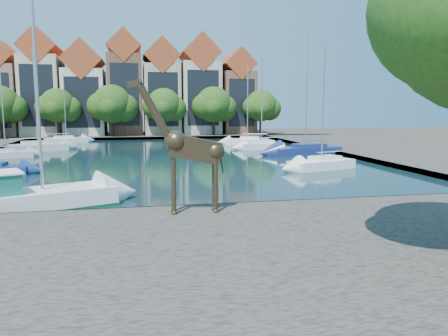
# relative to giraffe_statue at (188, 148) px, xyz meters

# --- Properties ---
(ground) EXTENTS (160.00, 160.00, 0.00)m
(ground) POSITION_rel_giraffe_statue_xyz_m (0.38, 1.49, -3.27)
(ground) COLOR #38332B
(ground) RESTS_ON ground
(water_basin) EXTENTS (38.00, 50.00, 0.08)m
(water_basin) POSITION_rel_giraffe_statue_xyz_m (0.38, 25.49, -3.23)
(water_basin) COLOR black
(water_basin) RESTS_ON ground
(near_quay) EXTENTS (50.00, 14.00, 0.50)m
(near_quay) POSITION_rel_giraffe_statue_xyz_m (0.38, -5.51, -3.02)
(near_quay) COLOR #514D46
(near_quay) RESTS_ON ground
(far_quay) EXTENTS (60.00, 16.00, 0.50)m
(far_quay) POSITION_rel_giraffe_statue_xyz_m (0.38, 57.49, -3.02)
(far_quay) COLOR #514D46
(far_quay) RESTS_ON ground
(right_quay) EXTENTS (14.00, 52.00, 0.50)m
(right_quay) POSITION_rel_giraffe_statue_xyz_m (25.38, 25.49, -3.02)
(right_quay) COLOR #514D46
(right_quay) RESTS_ON ground
(townhouse_west_end) EXTENTS (5.44, 9.18, 14.93)m
(townhouse_west_end) POSITION_rel_giraffe_statue_xyz_m (-22.62, 57.48, 4.09)
(townhouse_west_end) COLOR #956851
(townhouse_west_end) RESTS_ON far_quay
(townhouse_west_mid) EXTENTS (5.94, 9.18, 16.79)m
(townhouse_west_mid) POSITION_rel_giraffe_statue_xyz_m (-16.62, 57.48, 4.97)
(townhouse_west_mid) COLOR beige
(townhouse_west_mid) RESTS_ON far_quay
(townhouse_west_inner) EXTENTS (6.43, 9.18, 15.15)m
(townhouse_west_inner) POSITION_rel_giraffe_statue_xyz_m (-10.12, 57.48, 4.08)
(townhouse_west_inner) COLOR silver
(townhouse_west_inner) RESTS_ON far_quay
(townhouse_center) EXTENTS (5.44, 9.18, 16.93)m
(townhouse_center) POSITION_rel_giraffe_statue_xyz_m (-3.62, 57.48, 5.10)
(townhouse_center) COLOR brown
(townhouse_center) RESTS_ON far_quay
(townhouse_east_inner) EXTENTS (5.94, 9.18, 15.79)m
(townhouse_east_inner) POSITION_rel_giraffe_statue_xyz_m (2.38, 57.48, 4.46)
(townhouse_east_inner) COLOR tan
(townhouse_east_inner) RESTS_ON far_quay
(townhouse_east_mid) EXTENTS (6.43, 9.18, 16.65)m
(townhouse_east_mid) POSITION_rel_giraffe_statue_xyz_m (8.88, 57.48, 4.83)
(townhouse_east_mid) COLOR beige
(townhouse_east_mid) RESTS_ON far_quay
(townhouse_east_end) EXTENTS (5.44, 9.18, 14.43)m
(townhouse_east_end) POSITION_rel_giraffe_statue_xyz_m (15.38, 57.48, 3.84)
(townhouse_east_end) COLOR brown
(townhouse_east_end) RESTS_ON far_quay
(far_tree_far_west) EXTENTS (7.28, 5.60, 7.68)m
(far_tree_far_west) POSITION_rel_giraffe_statue_xyz_m (-21.52, 51.99, 1.91)
(far_tree_far_west) COLOR #332114
(far_tree_far_west) RESTS_ON far_quay
(far_tree_west) EXTENTS (6.76, 5.20, 7.36)m
(far_tree_west) POSITION_rel_giraffe_statue_xyz_m (-13.53, 51.99, 1.81)
(far_tree_west) COLOR #332114
(far_tree_west) RESTS_ON far_quay
(far_tree_mid_west) EXTENTS (7.80, 6.00, 8.00)m
(far_tree_mid_west) POSITION_rel_giraffe_statue_xyz_m (-5.51, 51.99, 2.02)
(far_tree_mid_west) COLOR #332114
(far_tree_mid_west) RESTS_ON far_quay
(far_tree_mid_east) EXTENTS (7.02, 5.40, 7.52)m
(far_tree_mid_east) POSITION_rel_giraffe_statue_xyz_m (2.47, 51.99, 1.86)
(far_tree_mid_east) COLOR #332114
(far_tree_mid_east) RESTS_ON far_quay
(far_tree_east) EXTENTS (7.54, 5.80, 7.84)m
(far_tree_east) POSITION_rel_giraffe_statue_xyz_m (10.48, 51.99, 1.97)
(far_tree_east) COLOR #332114
(far_tree_east) RESTS_ON far_quay
(far_tree_far_east) EXTENTS (6.76, 5.20, 7.36)m
(far_tree_far_east) POSITION_rel_giraffe_statue_xyz_m (18.47, 51.99, 1.81)
(far_tree_far_east) COLOR #332114
(far_tree_far_east) RESTS_ON far_quay
(giraffe_statue) EXTENTS (3.94, 0.71, 5.64)m
(giraffe_statue) POSITION_rel_giraffe_statue_xyz_m (0.00, 0.00, 0.00)
(giraffe_statue) COLOR #392C1C
(giraffe_statue) RESTS_ON near_quay
(motorsailer) EXTENTS (9.07, 5.75, 9.89)m
(motorsailer) POSITION_rel_giraffe_statue_xyz_m (-7.90, 3.38, -2.43)
(motorsailer) COLOR white
(motorsailer) RESTS_ON water_basin
(sailboat_left_c) EXTENTS (5.09, 3.19, 8.17)m
(sailboat_left_c) POSITION_rel_giraffe_statue_xyz_m (-14.62, 27.36, -2.71)
(sailboat_left_c) COLOR silver
(sailboat_left_c) RESTS_ON water_basin
(sailboat_left_d) EXTENTS (6.59, 4.33, 11.35)m
(sailboat_left_d) POSITION_rel_giraffe_statue_xyz_m (-13.01, 34.24, -2.56)
(sailboat_left_d) COLOR silver
(sailboat_left_d) RESTS_ON water_basin
(sailboat_left_e) EXTENTS (5.88, 3.95, 9.46)m
(sailboat_left_e) POSITION_rel_giraffe_statue_xyz_m (-11.62, 45.49, -2.64)
(sailboat_left_e) COLOR white
(sailboat_left_e) RESTS_ON water_basin
(sailboat_right_a) EXTENTS (5.95, 3.70, 9.70)m
(sailboat_right_a) POSITION_rel_giraffe_statue_xyz_m (12.38, 14.02, -2.62)
(sailboat_right_a) COLOR white
(sailboat_right_a) RESTS_ON water_basin
(sailboat_right_b) EXTENTS (7.80, 3.80, 12.60)m
(sailboat_right_b) POSITION_rel_giraffe_statue_xyz_m (15.38, 24.88, -2.59)
(sailboat_right_b) COLOR navy
(sailboat_right_b) RESTS_ON water_basin
(sailboat_right_c) EXTENTS (5.43, 2.54, 10.66)m
(sailboat_right_c) POSITION_rel_giraffe_statue_xyz_m (12.38, 31.10, -2.59)
(sailboat_right_c) COLOR white
(sailboat_right_c) RESTS_ON water_basin
(sailboat_right_d) EXTENTS (5.96, 3.75, 10.21)m
(sailboat_right_d) POSITION_rel_giraffe_statue_xyz_m (12.38, 37.68, -2.57)
(sailboat_right_d) COLOR white
(sailboat_right_d) RESTS_ON water_basin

